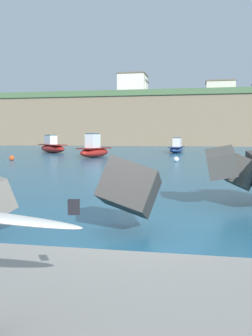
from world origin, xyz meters
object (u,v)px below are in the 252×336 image
(mooring_buoy_inner, at_px, (12,158))
(station_building_annex, at_px, (136,90))
(boat_mid_left, at_px, (94,150))
(station_building_west, at_px, (133,86))
(boat_near_centre, at_px, (52,147))
(station_building_east, at_px, (220,90))
(boat_near_right, at_px, (177,148))
(mooring_buoy_middle, at_px, (176,159))

(mooring_buoy_inner, height_order, station_building_annex, station_building_annex)
(boat_mid_left, relative_size, station_building_west, 0.63)
(boat_near_centre, height_order, station_building_annex, station_building_annex)
(station_building_east, distance_m, station_building_annex, 21.60)
(boat_near_centre, xyz_separation_m, boat_near_right, (15.33, 3.39, -0.14))
(station_building_east, bearing_deg, boat_near_centre, -112.96)
(boat_near_centre, xyz_separation_m, station_building_east, (23.47, 55.39, 13.10))
(station_building_west, bearing_deg, mooring_buoy_middle, -77.02)
(mooring_buoy_middle, distance_m, station_building_annex, 66.97)
(boat_near_centre, distance_m, station_building_annex, 52.31)
(boat_near_right, bearing_deg, boat_near_centre, -167.51)
(mooring_buoy_inner, relative_size, station_building_west, 0.06)
(boat_near_centre, bearing_deg, mooring_buoy_inner, -81.40)
(mooring_buoy_middle, distance_m, station_building_east, 70.62)
(station_building_annex, bearing_deg, mooring_buoy_inner, -90.21)
(boat_near_right, relative_size, mooring_buoy_middle, 14.06)
(boat_mid_left, distance_m, mooring_buoy_inner, 8.28)
(mooring_buoy_middle, relative_size, station_building_west, 0.06)
(boat_near_centre, relative_size, mooring_buoy_middle, 12.54)
(mooring_buoy_inner, height_order, station_building_east, station_building_east)
(station_building_west, bearing_deg, boat_mid_left, -83.93)
(boat_mid_left, relative_size, station_building_annex, 0.84)
(boat_near_centre, xyz_separation_m, station_building_west, (1.70, 49.36, 13.85))
(boat_mid_left, height_order, station_building_east, station_building_east)
(boat_near_right, xyz_separation_m, boat_mid_left, (-7.49, -11.77, 0.14))
(boat_near_centre, height_order, boat_mid_left, boat_mid_left)
(boat_near_right, distance_m, boat_mid_left, 13.95)
(station_building_east, bearing_deg, mooring_buoy_middle, -96.03)
(boat_near_right, distance_m, station_building_west, 49.94)
(boat_near_right, relative_size, mooring_buoy_inner, 14.06)
(boat_near_centre, relative_size, station_building_annex, 0.97)
(boat_near_right, xyz_separation_m, station_building_west, (-13.62, 45.96, 13.99))
(station_building_annex, bearing_deg, mooring_buoy_middle, -77.87)
(boat_mid_left, distance_m, mooring_buoy_middle, 9.83)
(boat_mid_left, height_order, mooring_buoy_inner, boat_mid_left)
(boat_near_right, distance_m, mooring_buoy_middle, 16.94)
(boat_near_right, height_order, mooring_buoy_middle, boat_near_right)
(boat_near_centre, bearing_deg, boat_mid_left, -46.91)
(boat_near_right, bearing_deg, station_building_west, 106.51)
(boat_near_right, xyz_separation_m, station_building_east, (8.14, 52.00, 13.24))
(mooring_buoy_middle, bearing_deg, boat_mid_left, 148.40)
(boat_near_centre, relative_size, mooring_buoy_inner, 12.54)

